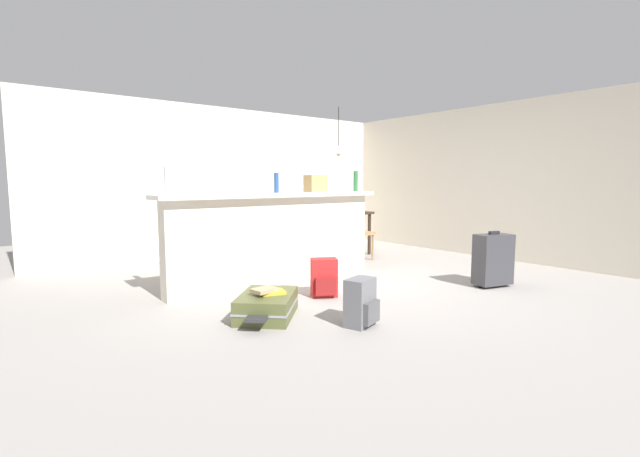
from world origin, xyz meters
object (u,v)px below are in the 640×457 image
object	(u,v)px
pendant_lamp	(338,150)
backpack_grey	(361,303)
dining_chair_near_partition	(356,227)
dining_table	(335,217)
book_stack	(268,291)
bottle_green	(356,181)
suitcase_upright_charcoal	(493,259)
bottle_clear	(168,181)
backpack_red	(324,278)
bottle_blue	(276,183)
grocery_bag	(315,184)
suitcase_flat_olive	(267,305)

from	to	relation	value
pendant_lamp	backpack_grey	world-z (taller)	pendant_lamp
dining_chair_near_partition	pendant_lamp	world-z (taller)	pendant_lamp
dining_table	book_stack	size ratio (longest dim) A/B	3.35
bottle_green	suitcase_upright_charcoal	bearing A→B (deg)	-68.56
dining_table	suitcase_upright_charcoal	bearing A→B (deg)	-89.95
bottle_clear	suitcase_upright_charcoal	world-z (taller)	bottle_clear
backpack_red	bottle_green	bearing A→B (deg)	33.63
bottle_blue	grocery_bag	world-z (taller)	bottle_blue
grocery_bag	pendant_lamp	distance (m)	1.92
dining_table	book_stack	distance (m)	3.60
bottle_clear	dining_table	world-z (taller)	bottle_clear
book_stack	pendant_lamp	bearing A→B (deg)	39.04
backpack_red	suitcase_upright_charcoal	distance (m)	2.08
bottle_green	pendant_lamp	bearing A→B (deg)	58.82
bottle_clear	bottle_blue	distance (m)	1.32
dining_chair_near_partition	backpack_grey	bearing A→B (deg)	-132.33
backpack_grey	book_stack	size ratio (longest dim) A/B	1.28
pendant_lamp	backpack_grey	xyz separation A→B (m)	(-2.32, -2.99, -1.59)
bottle_blue	grocery_bag	size ratio (longest dim) A/B	0.94
bottle_green	dining_chair_near_partition	world-z (taller)	bottle_green
bottle_blue	dining_chair_near_partition	xyz separation A→B (m)	(1.92, 0.63, -0.73)
suitcase_flat_olive	grocery_bag	bearing A→B (deg)	37.58
pendant_lamp	book_stack	bearing A→B (deg)	-140.96
dining_chair_near_partition	backpack_grey	xyz separation A→B (m)	(-2.25, -2.47, -0.31)
bottle_green	grocery_bag	distance (m)	0.66
bottle_clear	bottle_blue	size ratio (longest dim) A/B	1.19
bottle_blue	grocery_bag	bearing A→B (deg)	-2.44
suitcase_flat_olive	backpack_red	bearing A→B (deg)	15.09
bottle_green	suitcase_flat_olive	bearing A→B (deg)	-153.50
pendant_lamp	backpack_grey	bearing A→B (deg)	-127.73
bottle_green	dining_chair_near_partition	xyz separation A→B (m)	(0.68, 0.71, -0.74)
bottle_clear	dining_chair_near_partition	distance (m)	3.37
bottle_clear	backpack_grey	xyz separation A→B (m)	(0.99, -1.88, -1.06)
pendant_lamp	dining_chair_near_partition	bearing A→B (deg)	-97.25
dining_table	backpack_grey	xyz separation A→B (m)	(-2.24, -2.98, -0.44)
suitcase_flat_olive	book_stack	distance (m)	0.14
backpack_red	book_stack	size ratio (longest dim) A/B	1.28
dining_table	suitcase_flat_olive	xyz separation A→B (m)	(-2.75, -2.26, -0.54)
grocery_bag	suitcase_upright_charcoal	size ratio (longest dim) A/B	0.39
backpack_red	suitcase_upright_charcoal	bearing A→B (deg)	-25.54
backpack_grey	suitcase_upright_charcoal	distance (m)	2.24
backpack_grey	book_stack	bearing A→B (deg)	126.22
dining_table	backpack_red	bearing A→B (deg)	-132.79
pendant_lamp	book_stack	distance (m)	3.95
pendant_lamp	suitcase_flat_olive	bearing A→B (deg)	-141.26
dining_table	pendant_lamp	size ratio (longest dim) A/B	1.33
bottle_clear	book_stack	world-z (taller)	bottle_clear
pendant_lamp	suitcase_flat_olive	distance (m)	4.00
suitcase_upright_charcoal	bottle_green	bearing A→B (deg)	111.44
suitcase_upright_charcoal	grocery_bag	bearing A→B (deg)	127.09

